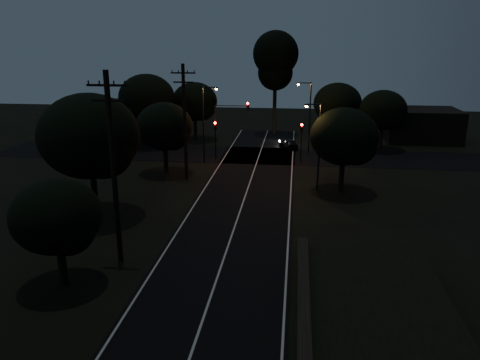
# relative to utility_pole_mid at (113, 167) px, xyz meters

# --- Properties ---
(road_surface) EXTENTS (60.00, 70.00, 0.03)m
(road_surface) POSITION_rel_utility_pole_mid_xyz_m (6.00, 16.12, -5.73)
(road_surface) COLOR black
(road_surface) RESTS_ON ground
(utility_pole_mid) EXTENTS (2.20, 0.30, 11.00)m
(utility_pole_mid) POSITION_rel_utility_pole_mid_xyz_m (0.00, 0.00, 0.00)
(utility_pole_mid) COLOR black
(utility_pole_mid) RESTS_ON ground
(utility_pole_far) EXTENTS (2.20, 0.30, 10.50)m
(utility_pole_far) POSITION_rel_utility_pole_mid_xyz_m (0.00, 17.00, -0.25)
(utility_pole_far) COLOR black
(utility_pole_far) RESTS_ON ground
(tree_left_b) EXTENTS (4.59, 4.59, 5.84)m
(tree_left_b) POSITION_rel_utility_pole_mid_xyz_m (-1.84, -3.09, -1.96)
(tree_left_b) COLOR black
(tree_left_b) RESTS_ON ground
(tree_left_c) EXTENTS (7.12, 7.12, 9.00)m
(tree_left_c) POSITION_rel_utility_pole_mid_xyz_m (-4.25, 6.86, 0.08)
(tree_left_c) COLOR black
(tree_left_c) RESTS_ON ground
(tree_left_d) EXTENTS (5.39, 5.39, 6.84)m
(tree_left_d) POSITION_rel_utility_pole_mid_xyz_m (-2.31, 18.89, -1.31)
(tree_left_d) COLOR black
(tree_left_d) RESTS_ON ground
(tree_far_nw) EXTENTS (5.80, 5.80, 7.35)m
(tree_far_nw) POSITION_rel_utility_pole_mid_xyz_m (-2.79, 34.88, -0.98)
(tree_far_nw) COLOR black
(tree_far_nw) RESTS_ON ground
(tree_far_w) EXTENTS (6.76, 6.76, 8.61)m
(tree_far_w) POSITION_rel_utility_pole_mid_xyz_m (-7.76, 30.86, -0.14)
(tree_far_w) COLOR black
(tree_far_w) RESTS_ON ground
(tree_far_ne) EXTENTS (5.90, 5.90, 7.46)m
(tree_far_ne) POSITION_rel_utility_pole_mid_xyz_m (15.21, 34.88, -0.91)
(tree_far_ne) COLOR black
(tree_far_ne) RESTS_ON ground
(tree_far_e) EXTENTS (5.48, 5.48, 6.95)m
(tree_far_e) POSITION_rel_utility_pole_mid_xyz_m (20.19, 31.89, -1.24)
(tree_far_e) COLOR black
(tree_far_e) RESTS_ON ground
(tree_right_a) EXTENTS (5.65, 5.65, 7.18)m
(tree_right_a) POSITION_rel_utility_pole_mid_xyz_m (14.20, 14.89, -1.08)
(tree_right_a) COLOR black
(tree_right_a) RESTS_ON ground
(tall_pine) EXTENTS (6.04, 6.04, 13.72)m
(tall_pine) POSITION_rel_utility_pole_mid_xyz_m (7.00, 40.00, 4.15)
(tall_pine) COLOR black
(tall_pine) RESTS_ON ground
(building_left) EXTENTS (10.00, 8.00, 4.40)m
(building_left) POSITION_rel_utility_pole_mid_xyz_m (-14.00, 37.00, -3.54)
(building_left) COLOR black
(building_left) RESTS_ON ground
(building_right) EXTENTS (9.00, 7.00, 4.00)m
(building_right) POSITION_rel_utility_pole_mid_xyz_m (26.00, 38.00, -3.74)
(building_right) COLOR black
(building_right) RESTS_ON ground
(signal_left) EXTENTS (0.28, 0.35, 4.10)m
(signal_left) POSITION_rel_utility_pole_mid_xyz_m (1.40, 24.99, -2.90)
(signal_left) COLOR black
(signal_left) RESTS_ON ground
(signal_right) EXTENTS (0.28, 0.35, 4.10)m
(signal_right) POSITION_rel_utility_pole_mid_xyz_m (10.60, 24.99, -2.90)
(signal_right) COLOR black
(signal_right) RESTS_ON ground
(signal_mast) EXTENTS (3.70, 0.35, 6.25)m
(signal_mast) POSITION_rel_utility_pole_mid_xyz_m (3.09, 24.99, -1.40)
(signal_mast) COLOR black
(signal_mast) RESTS_ON ground
(streetlight_a) EXTENTS (1.66, 0.26, 8.00)m
(streetlight_a) POSITION_rel_utility_pole_mid_xyz_m (0.69, 23.00, -1.10)
(streetlight_a) COLOR black
(streetlight_a) RESTS_ON ground
(streetlight_b) EXTENTS (1.66, 0.26, 8.00)m
(streetlight_b) POSITION_rel_utility_pole_mid_xyz_m (11.31, 29.00, -1.10)
(streetlight_b) COLOR black
(streetlight_b) RESTS_ON ground
(streetlight_c) EXTENTS (1.46, 0.26, 7.50)m
(streetlight_c) POSITION_rel_utility_pole_mid_xyz_m (11.83, 15.00, -1.39)
(streetlight_c) COLOR black
(streetlight_c) RESTS_ON ground
(car) EXTENTS (2.57, 3.72, 1.17)m
(car) POSITION_rel_utility_pole_mid_xyz_m (9.20, 31.00, -5.15)
(car) COLOR black
(car) RESTS_ON ground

